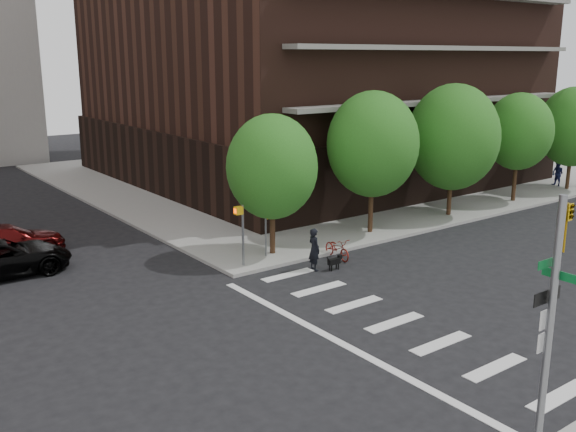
{
  "coord_description": "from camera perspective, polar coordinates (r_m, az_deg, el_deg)",
  "views": [
    {
      "loc": [
        -11.84,
        -13.93,
        8.72
      ],
      "look_at": [
        3.0,
        6.0,
        2.5
      ],
      "focal_mm": 40.0,
      "sensor_mm": 36.0,
      "label": 1
    }
  ],
  "objects": [
    {
      "name": "ground",
      "position": [
        20.26,
        3.4,
        -11.47
      ],
      "size": [
        120.0,
        120.0,
        0.0
      ],
      "primitive_type": "plane",
      "color": "black",
      "rests_on": "ground"
    },
    {
      "name": "sidewalk_ne",
      "position": [
        50.22,
        4.11,
        4.1
      ],
      "size": [
        39.0,
        33.0,
        0.15
      ],
      "primitive_type": "cube",
      "color": "gray",
      "rests_on": "ground"
    },
    {
      "name": "crosswalk",
      "position": [
        21.62,
        7.95,
        -9.86
      ],
      "size": [
        3.85,
        13.0,
        0.01
      ],
      "color": "silver",
      "rests_on": "ground"
    },
    {
      "name": "tree_a",
      "position": [
        27.86,
        -1.43,
        4.38
      ],
      "size": [
        4.0,
        4.0,
        5.9
      ],
      "color": "#301E11",
      "rests_on": "sidewalk_ne"
    },
    {
      "name": "tree_b",
      "position": [
        31.59,
        7.54,
        6.33
      ],
      "size": [
        4.5,
        4.5,
        6.65
      ],
      "color": "#301E11",
      "rests_on": "sidewalk_ne"
    },
    {
      "name": "tree_c",
      "position": [
        36.01,
        14.47,
        6.79
      ],
      "size": [
        5.0,
        5.0,
        6.8
      ],
      "color": "#301E11",
      "rests_on": "sidewalk_ne"
    },
    {
      "name": "tree_d",
      "position": [
        40.84,
        19.83,
        7.07
      ],
      "size": [
        4.0,
        4.0,
        6.2
      ],
      "color": "#301E11",
      "rests_on": "sidewalk_ne"
    },
    {
      "name": "tree_e",
      "position": [
        45.94,
        24.03,
        7.26
      ],
      "size": [
        4.5,
        4.5,
        6.35
      ],
      "color": "#301E11",
      "rests_on": "sidewalk_ne"
    },
    {
      "name": "traffic_signal",
      "position": [
        14.39,
        22.0,
        -11.77
      ],
      "size": [
        0.9,
        0.75,
        6.0
      ],
      "color": "slate",
      "rests_on": "sidewalk_s"
    },
    {
      "name": "pedestrian_signal",
      "position": [
        26.93,
        -3.61,
        -0.75
      ],
      "size": [
        2.18,
        0.67,
        2.6
      ],
      "color": "slate",
      "rests_on": "sidewalk_ne"
    },
    {
      "name": "parked_car_black",
      "position": [
        28.46,
        -24.19,
        -3.45
      ],
      "size": [
        2.55,
        5.5,
        1.53
      ],
      "primitive_type": "imported",
      "rotation": [
        0.0,
        0.0,
        1.57
      ],
      "color": "black",
      "rests_on": "ground"
    },
    {
      "name": "parked_car_maroon",
      "position": [
        31.24,
        -23.69,
        -2.02
      ],
      "size": [
        2.31,
        5.03,
        1.43
      ],
      "primitive_type": "imported",
      "rotation": [
        0.0,
        0.0,
        1.51
      ],
      "color": "#460909",
      "rests_on": "ground"
    },
    {
      "name": "scooter",
      "position": [
        28.4,
        4.4,
        -2.88
      ],
      "size": [
        0.83,
        1.85,
        0.94
      ],
      "primitive_type": "imported",
      "rotation": [
        0.0,
        0.0,
        -0.12
      ],
      "color": "maroon",
      "rests_on": "ground"
    },
    {
      "name": "dog_walker",
      "position": [
        26.7,
        2.34,
        -2.99
      ],
      "size": [
        0.7,
        0.5,
        1.81
      ],
      "primitive_type": "imported",
      "rotation": [
        0.0,
        0.0,
        1.46
      ],
      "color": "black",
      "rests_on": "ground"
    },
    {
      "name": "dog",
      "position": [
        26.95,
        4.18,
        -4.02
      ],
      "size": [
        0.7,
        0.21,
        0.6
      ],
      "rotation": [
        0.0,
        0.0,
        0.02
      ],
      "color": "black",
      "rests_on": "ground"
    },
    {
      "name": "pedestrian_far",
      "position": [
        47.13,
        22.84,
        3.49
      ],
      "size": [
        0.9,
        0.75,
        1.66
      ],
      "primitive_type": "imported",
      "rotation": [
        0.0,
        0.0,
        -1.73
      ],
      "color": "navy",
      "rests_on": "sidewalk_ne"
    }
  ]
}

